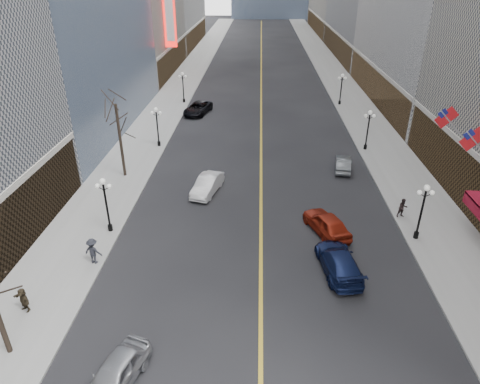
# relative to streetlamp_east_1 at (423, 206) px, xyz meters

# --- Properties ---
(sidewalk_east) EXTENTS (6.00, 230.00, 0.15)m
(sidewalk_east) POSITION_rel_streetlamp_east_1_xyz_m (2.20, 40.00, -2.83)
(sidewalk_east) COLOR gray
(sidewalk_east) RESTS_ON ground
(sidewalk_west) EXTENTS (6.00, 230.00, 0.15)m
(sidewalk_west) POSITION_rel_streetlamp_east_1_xyz_m (-25.80, 40.00, -2.83)
(sidewalk_west) COLOR gray
(sidewalk_west) RESTS_ON ground
(lane_line) EXTENTS (0.25, 200.00, 0.02)m
(lane_line) POSITION_rel_streetlamp_east_1_xyz_m (-11.80, 50.00, -2.89)
(lane_line) COLOR gold
(lane_line) RESTS_ON ground
(streetlamp_east_1) EXTENTS (1.26, 0.44, 4.52)m
(streetlamp_east_1) POSITION_rel_streetlamp_east_1_xyz_m (0.00, 0.00, 0.00)
(streetlamp_east_1) COLOR black
(streetlamp_east_1) RESTS_ON sidewalk_east
(streetlamp_east_2) EXTENTS (1.26, 0.44, 4.52)m
(streetlamp_east_2) POSITION_rel_streetlamp_east_1_xyz_m (0.00, 18.00, 0.00)
(streetlamp_east_2) COLOR black
(streetlamp_east_2) RESTS_ON sidewalk_east
(streetlamp_east_3) EXTENTS (1.26, 0.44, 4.52)m
(streetlamp_east_3) POSITION_rel_streetlamp_east_1_xyz_m (0.00, 36.00, 0.00)
(streetlamp_east_3) COLOR black
(streetlamp_east_3) RESTS_ON sidewalk_east
(streetlamp_west_1) EXTENTS (1.26, 0.44, 4.52)m
(streetlamp_west_1) POSITION_rel_streetlamp_east_1_xyz_m (-23.60, 0.00, 0.00)
(streetlamp_west_1) COLOR black
(streetlamp_west_1) RESTS_ON sidewalk_west
(streetlamp_west_2) EXTENTS (1.26, 0.44, 4.52)m
(streetlamp_west_2) POSITION_rel_streetlamp_east_1_xyz_m (-23.60, 18.00, 0.00)
(streetlamp_west_2) COLOR black
(streetlamp_west_2) RESTS_ON sidewalk_west
(streetlamp_west_3) EXTENTS (1.26, 0.44, 4.52)m
(streetlamp_west_3) POSITION_rel_streetlamp_east_1_xyz_m (-23.60, 36.00, 0.00)
(streetlamp_west_3) COLOR black
(streetlamp_west_3) RESTS_ON sidewalk_west
(flag_4) EXTENTS (2.87, 0.12, 2.87)m
(flag_4) POSITION_rel_streetlamp_east_1_xyz_m (3.51, 2.00, 4.39)
(flag_4) COLOR #B2B2B7
(flag_4) RESTS_ON ground
(flag_5) EXTENTS (2.87, 0.12, 2.87)m
(flag_5) POSITION_rel_streetlamp_east_1_xyz_m (3.51, 7.00, 4.39)
(flag_5) COLOR #B2B2B7
(flag_5) RESTS_ON ground
(theatre_marquee) EXTENTS (2.00, 0.55, 12.00)m
(theatre_marquee) POSITION_rel_streetlamp_east_1_xyz_m (-27.68, 50.00, 9.10)
(theatre_marquee) COLOR red
(theatre_marquee) RESTS_ON ground
(tree_west_far) EXTENTS (3.60, 3.60, 7.92)m
(tree_west_far) POSITION_rel_streetlamp_east_1_xyz_m (-25.30, 10.00, 3.34)
(tree_west_far) COLOR #2D231C
(tree_west_far) RESTS_ON sidewalk_west
(car_nb_near) EXTENTS (3.16, 4.92, 1.56)m
(car_nb_near) POSITION_rel_streetlamp_east_1_xyz_m (-18.95, -13.70, -2.12)
(car_nb_near) COLOR #9FA1A6
(car_nb_near) RESTS_ON ground
(car_nb_mid) EXTENTS (2.85, 5.10, 1.59)m
(car_nb_mid) POSITION_rel_streetlamp_east_1_xyz_m (-16.74, 6.95, -2.11)
(car_nb_mid) COLOR silver
(car_nb_mid) RESTS_ON ground
(car_nb_far) EXTENTS (4.02, 6.34, 1.63)m
(car_nb_far) POSITION_rel_streetlamp_east_1_xyz_m (-20.74, 30.69, -2.09)
(car_nb_far) COLOR black
(car_nb_far) RESTS_ON ground
(car_sb_near) EXTENTS (2.98, 5.82, 1.62)m
(car_sb_near) POSITION_rel_streetlamp_east_1_xyz_m (-6.54, -4.15, -2.09)
(car_sb_near) COLOR #111B43
(car_sb_near) RESTS_ON ground
(car_sb_mid) EXTENTS (3.75, 5.37, 1.70)m
(car_sb_mid) POSITION_rel_streetlamp_east_1_xyz_m (-6.72, 0.68, -2.05)
(car_sb_mid) COLOR maroon
(car_sb_mid) RESTS_ON ground
(car_sb_far) EXTENTS (2.12, 4.37, 1.38)m
(car_sb_far) POSITION_rel_streetlamp_east_1_xyz_m (-3.44, 12.51, -2.21)
(car_sb_far) COLOR #555A5E
(car_sb_far) RESTS_ON ground
(ped_east_walk) EXTENTS (0.89, 0.62, 1.66)m
(ped_east_walk) POSITION_rel_streetlamp_east_1_xyz_m (-0.20, 3.11, -1.92)
(ped_east_walk) COLOR black
(ped_east_walk) RESTS_ON sidewalk_east
(ped_west_walk) EXTENTS (1.33, 0.74, 1.94)m
(ped_west_walk) POSITION_rel_streetlamp_east_1_xyz_m (-23.40, -4.12, -1.78)
(ped_west_walk) COLOR black
(ped_west_walk) RESTS_ON sidewalk_west
(ped_west_far) EXTENTS (1.48, 1.10, 1.58)m
(ped_west_far) POSITION_rel_streetlamp_east_1_xyz_m (-25.94, -8.90, -1.96)
(ped_west_far) COLOR #2F271A
(ped_west_far) RESTS_ON sidewalk_west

